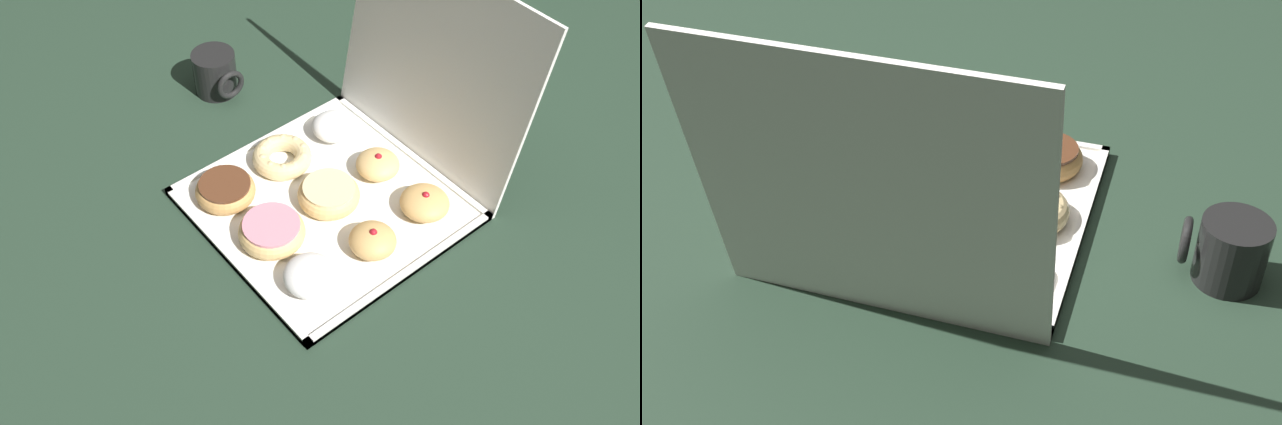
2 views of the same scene
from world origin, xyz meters
TOP-DOWN VIEW (x-y plane):
  - ground_plane at (0.00, 0.00)m, footprint 3.00×3.00m
  - donut_box at (0.00, 0.00)m, footprint 0.42×0.42m
  - box_lid_open at (0.00, 0.24)m, footprint 0.42×0.06m
  - chocolate_frosted_donut_0 at (-0.13, -0.13)m, footprint 0.11×0.11m
  - pink_frosted_donut_1 at (0.01, -0.12)m, footprint 0.12×0.12m
  - powdered_filled_donut_2 at (0.12, -0.13)m, footprint 0.09×0.09m
  - cruller_donut_3 at (-0.13, 0.00)m, footprint 0.11×0.11m
  - glazed_ring_donut_4 at (-0.00, 0.01)m, footprint 0.11×0.11m
  - jelly_filled_donut_5 at (0.13, -0.01)m, footprint 0.08×0.08m
  - powdered_filled_donut_6 at (-0.13, 0.13)m, footprint 0.08×0.08m
  - jelly_filled_donut_7 at (-0.00, 0.12)m, footprint 0.08×0.08m
  - jelly_filled_donut_8 at (0.12, 0.12)m, footprint 0.09×0.09m
  - coffee_mug at (-0.40, 0.03)m, footprint 0.11×0.09m

SIDE VIEW (x-z plane):
  - ground_plane at x=0.00m, z-range 0.00..0.00m
  - donut_box at x=0.00m, z-range 0.00..0.01m
  - cruller_donut_3 at x=-0.13m, z-range 0.01..0.04m
  - chocolate_frosted_donut_0 at x=-0.13m, z-range 0.01..0.05m
  - glazed_ring_donut_4 at x=0.00m, z-range 0.01..0.05m
  - jelly_filled_donut_8 at x=0.12m, z-range 0.01..0.05m
  - pink_frosted_donut_1 at x=0.01m, z-range 0.01..0.05m
  - jelly_filled_donut_7 at x=0.00m, z-range 0.01..0.05m
  - powdered_filled_donut_6 at x=-0.13m, z-range 0.01..0.05m
  - powdered_filled_donut_2 at x=0.12m, z-range 0.01..0.05m
  - jelly_filled_donut_5 at x=0.13m, z-range 0.01..0.06m
  - coffee_mug at x=-0.40m, z-range 0.00..0.09m
  - box_lid_open at x=0.00m, z-range 0.00..0.38m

